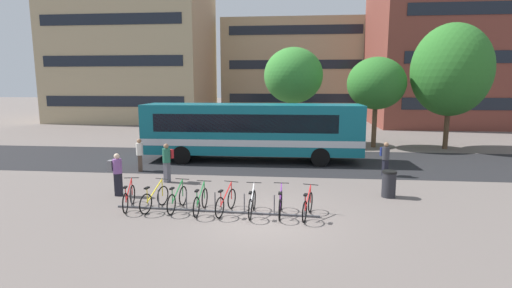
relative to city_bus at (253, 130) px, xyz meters
The scene contains 23 objects.
ground 9.55m from the city_bus, 81.48° to the right, with size 200.00×200.00×0.00m, color #6B605B.
bus_lane_asphalt 2.25m from the city_bus, ahead, with size 80.00×7.20×0.01m, color #232326.
city_bus is the anchor object (origin of this frame).
bike_rack 8.92m from the city_bus, 92.40° to the right, with size 7.07×0.44×0.70m.
parked_bicycle_red_0 9.42m from the city_bus, 111.77° to the right, with size 0.53×1.70×0.99m.
parked_bicycle_yellow_1 9.13m from the city_bus, 106.23° to the right, with size 0.60×1.68×0.99m.
parked_bicycle_green_2 8.91m from the city_bus, 101.27° to the right, with size 0.52×1.72×0.99m.
parked_bicycle_green_3 8.97m from the city_bus, 95.50° to the right, with size 0.52×1.72×0.99m.
parked_bicycle_red_4 8.90m from the city_bus, 89.90° to the right, with size 0.59×1.69×0.99m.
parked_bicycle_white_5 9.02m from the city_bus, 84.10° to the right, with size 0.52×1.72×0.99m.
parked_bicycle_purple_6 9.13m from the city_bus, 78.11° to the right, with size 0.52×1.72×0.99m.
parked_bicycle_red_7 9.44m from the city_bus, 72.88° to the right, with size 0.57×1.69×0.99m.
commuter_red_pack_0 6.23m from the city_bus, 150.10° to the right, with size 0.48×0.60×1.64m.
commuter_navy_pack_1 7.23m from the city_bus, 23.84° to the right, with size 0.42×0.58×1.63m.
commuter_red_pack_2 6.04m from the city_bus, 123.38° to the right, with size 0.46×0.59×1.74m.
commuter_grey_pack_3 8.58m from the city_bus, 122.20° to the right, with size 0.52×0.35×1.68m.
trash_bin 8.78m from the city_bus, 46.87° to the right, with size 0.55×0.55×1.03m.
street_tree_0 9.81m from the city_bus, 35.35° to the left, with size 3.87×3.87×6.09m.
street_tree_1 7.69m from the city_bus, 72.02° to the left, with size 4.19×4.19×6.88m.
street_tree_2 13.85m from the city_bus, 22.95° to the left, with size 4.99×4.99×8.17m.
building_left_wing 28.96m from the city_bus, 125.52° to the left, with size 16.98×11.79×16.49m.
building_right_wing 32.58m from the city_bus, 42.49° to the left, with size 25.18×12.08×20.77m.
building_centre_block 34.52m from the city_bus, 86.28° to the left, with size 18.56×13.89×12.44m.
Camera 1 is at (0.87, -11.70, 4.36)m, focal length 26.67 mm.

